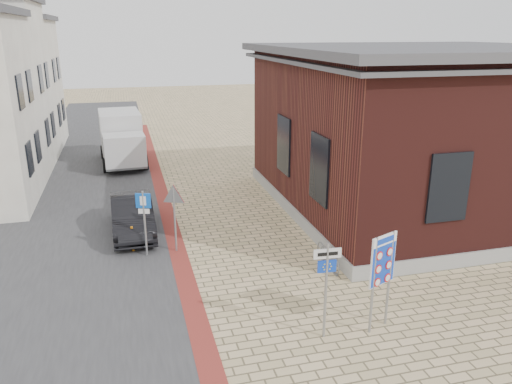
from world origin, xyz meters
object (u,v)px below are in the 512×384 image
sedan (132,215)px  parking_sign (144,213)px  border_sign (383,262)px  box_truck (122,138)px  bollard (133,239)px  essen_sign (326,275)px

sedan → parking_sign: parking_sign is taller
sedan → border_sign: border_sign is taller
box_truck → parking_sign: box_truck is taller
bollard → border_sign: bearing=-47.3°
sedan → essen_sign: bearing=-63.1°
bollard → essen_sign: bearing=-55.3°
sedan → border_sign: 10.24m
essen_sign → parking_sign: (-4.06, 6.00, -0.14)m
border_sign → sedan: bearing=102.9°
parking_sign → box_truck: bearing=111.5°
border_sign → bollard: size_ratio=2.84×
bollard → sedan: bearing=88.0°
essen_sign → bollard: essen_sign is taller
sedan → essen_sign: 9.43m
essen_sign → parking_sign: essen_sign is taller
essen_sign → bollard: 8.00m
sedan → parking_sign: (0.38, -2.26, 0.86)m
essen_sign → bollard: bearing=128.2°
essen_sign → parking_sign: 7.24m
border_sign → parking_sign: (-5.56, 6.00, -0.31)m
sedan → box_truck: (-0.24, 10.95, 0.79)m
sedan → box_truck: bearing=89.9°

